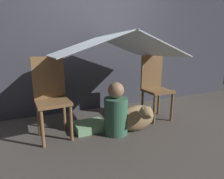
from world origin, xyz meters
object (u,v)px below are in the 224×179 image
object	(u,v)px
dog	(138,117)
chair_left	(51,95)
person_front	(116,112)
chair_right	(155,85)

from	to	relation	value
dog	chair_left	bearing A→B (deg)	162.48
chair_left	person_front	distance (m)	0.79
chair_left	dog	distance (m)	1.09
chair_left	dog	world-z (taller)	chair_left
person_front	dog	size ratio (longest dim) A/B	1.29
person_front	chair_right	bearing A→B (deg)	18.47
chair_left	chair_right	xyz separation A→B (m)	(1.47, 0.00, 0.00)
dog	chair_right	bearing A→B (deg)	33.01
chair_right	person_front	xyz separation A→B (m)	(-0.76, -0.26, -0.23)
dog	person_front	bearing A→B (deg)	168.55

